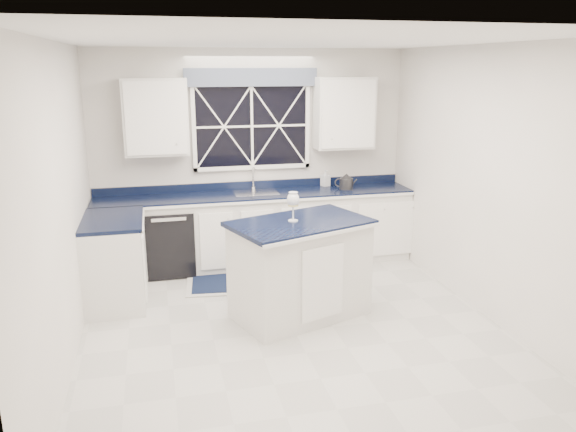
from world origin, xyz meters
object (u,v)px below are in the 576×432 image
object	(u,v)px
island	(300,269)
kettle	(346,182)
wine_glass	(293,201)
dishwasher	(169,240)
faucet	(254,178)
soap_bottle	(325,178)

from	to	relation	value
island	kettle	size ratio (longest dim) A/B	5.62
island	wine_glass	xyz separation A→B (m)	(-0.07, 0.02, 0.70)
dishwasher	island	bearing A→B (deg)	-52.11
faucet	soap_bottle	xyz separation A→B (m)	(0.97, 0.03, -0.05)
faucet	island	size ratio (longest dim) A/B	0.20
island	kettle	distance (m)	1.95
kettle	faucet	bearing A→B (deg)	-169.30
dishwasher	wine_glass	xyz separation A→B (m)	(1.18, -1.58, 0.80)
faucet	island	world-z (taller)	faucet
dishwasher	island	size ratio (longest dim) A/B	0.53
kettle	soap_bottle	xyz separation A→B (m)	(-0.20, 0.25, 0.02)
dishwasher	kettle	xyz separation A→B (m)	(2.27, -0.03, 0.62)
faucet	island	xyz separation A→B (m)	(0.14, -1.79, -0.59)
dishwasher	soap_bottle	distance (m)	2.18
wine_glass	soap_bottle	size ratio (longest dim) A/B	1.35
faucet	island	bearing A→B (deg)	-85.38
kettle	soap_bottle	bearing A→B (deg)	150.84
dishwasher	faucet	size ratio (longest dim) A/B	2.72
wine_glass	island	bearing A→B (deg)	-14.96
faucet	kettle	world-z (taller)	faucet
faucet	soap_bottle	bearing A→B (deg)	1.51
dishwasher	wine_glass	world-z (taller)	wine_glass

